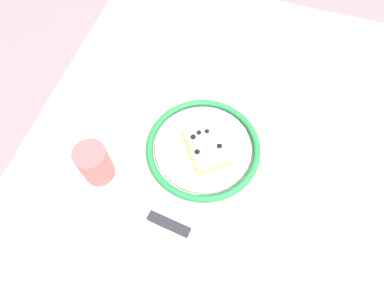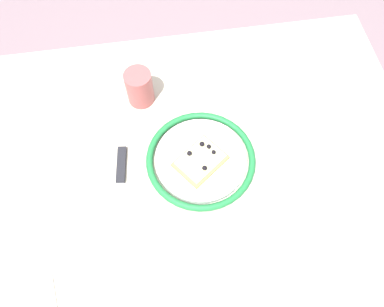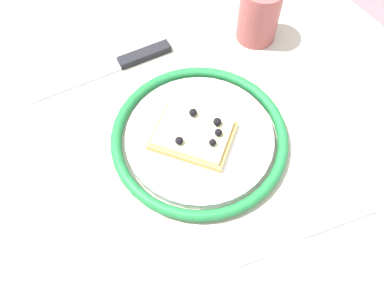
% 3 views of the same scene
% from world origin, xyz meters
% --- Properties ---
extents(ground_plane, '(6.00, 6.00, 0.00)m').
position_xyz_m(ground_plane, '(0.00, 0.00, 0.00)').
color(ground_plane, slate).
extents(dining_table, '(1.13, 0.84, 0.75)m').
position_xyz_m(dining_table, '(0.00, 0.00, 0.66)').
color(dining_table, '#BCB29E').
rests_on(dining_table, ground_plane).
extents(plate, '(0.26, 0.26, 0.02)m').
position_xyz_m(plate, '(-0.04, -0.02, 0.76)').
color(plate, white).
rests_on(plate, dining_table).
extents(pizza_slice_near, '(0.14, 0.13, 0.03)m').
position_xyz_m(pizza_slice_near, '(-0.04, -0.01, 0.77)').
color(pizza_slice_near, tan).
rests_on(pizza_slice_near, plate).
extents(knife, '(0.05, 0.24, 0.01)m').
position_xyz_m(knife, '(0.15, -0.00, 0.75)').
color(knife, silver).
rests_on(knife, dining_table).
extents(fork, '(0.07, 0.20, 0.00)m').
position_xyz_m(fork, '(-0.23, -0.05, 0.75)').
color(fork, silver).
rests_on(fork, dining_table).
extents(cup, '(0.07, 0.07, 0.10)m').
position_xyz_m(cup, '(0.08, -0.22, 0.80)').
color(cup, '#A54C4C').
rests_on(cup, dining_table).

